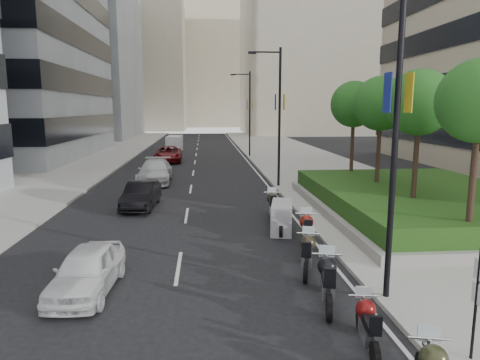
{
  "coord_description": "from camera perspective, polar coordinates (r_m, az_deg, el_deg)",
  "views": [
    {
      "loc": [
        -0.6,
        -9.61,
        5.22
      ],
      "look_at": [
        1.01,
        9.41,
        2.0
      ],
      "focal_mm": 32.0,
      "sensor_mm": 36.0,
      "label": 1
    }
  ],
  "objects": [
    {
      "name": "lamp_post_1",
      "position": [
        28.01,
        4.98,
        9.22
      ],
      "size": [
        2.34,
        0.45,
        9.0
      ],
      "color": "black",
      "rests_on": "ground"
    },
    {
      "name": "tree_3",
      "position": [
        27.18,
        14.94,
        9.69
      ],
      "size": [
        2.8,
        2.8,
        6.3
      ],
      "color": "#332319",
      "rests_on": "planter"
    },
    {
      "name": "building_cream_centre",
      "position": [
        130.37,
        -3.81,
        15.62
      ],
      "size": [
        30.0,
        24.0,
        38.0
      ],
      "primitive_type": "cube",
      "color": "#B7AD93",
      "rests_on": "ground"
    },
    {
      "name": "motorcycle_6",
      "position": [
        20.43,
        4.34,
        -3.41
      ],
      "size": [
        0.8,
        2.4,
        1.2
      ],
      "rotation": [
        0.0,
        0.0,
        1.46
      ],
      "color": "black",
      "rests_on": "ground"
    },
    {
      "name": "ground",
      "position": [
        10.95,
        -1.17,
        -18.88
      ],
      "size": [
        160.0,
        160.0,
        0.0
      ],
      "primitive_type": "plane",
      "color": "black",
      "rests_on": "ground"
    },
    {
      "name": "delivery_van",
      "position": [
        52.52,
        -8.74,
        4.71
      ],
      "size": [
        1.82,
        4.51,
        1.87
      ],
      "rotation": [
        0.0,
        0.0,
        -0.03
      ],
      "color": "white",
      "rests_on": "ground"
    },
    {
      "name": "tree_2",
      "position": [
        23.45,
        18.27,
        9.6
      ],
      "size": [
        2.8,
        2.8,
        6.3
      ],
      "color": "#332319",
      "rests_on": "planter"
    },
    {
      "name": "motorcycle_2",
      "position": [
        11.98,
        11.57,
        -13.01
      ],
      "size": [
        0.89,
        2.42,
        1.22
      ],
      "rotation": [
        0.0,
        0.0,
        1.34
      ],
      "color": "black",
      "rests_on": "ground"
    },
    {
      "name": "building_grey_far",
      "position": [
        83.55,
        -21.91,
        15.62
      ],
      "size": [
        22.0,
        26.0,
        30.0
      ],
      "primitive_type": "cube",
      "color": "gray",
      "rests_on": "ground"
    },
    {
      "name": "lamp_post_2",
      "position": [
        45.86,
        1.12,
        9.38
      ],
      "size": [
        2.34,
        0.45,
        9.0
      ],
      "color": "black",
      "rests_on": "ground"
    },
    {
      "name": "car_d",
      "position": [
        42.53,
        -9.54,
        3.42
      ],
      "size": [
        2.72,
        5.57,
        1.52
      ],
      "primitive_type": "imported",
      "rotation": [
        0.0,
        0.0,
        0.04
      ],
      "color": "maroon",
      "rests_on": "ground"
    },
    {
      "name": "motorcycle_1",
      "position": [
        10.23,
        16.62,
        -17.99
      ],
      "size": [
        0.69,
        2.06,
        1.03
      ],
      "rotation": [
        0.0,
        0.0,
        1.41
      ],
      "color": "black",
      "rests_on": "ground"
    },
    {
      "name": "hedge",
      "position": [
        22.7,
        23.13,
        -2.05
      ],
      "size": [
        9.4,
        13.4,
        0.8
      ],
      "primitive_type": "cube",
      "color": "#194313",
      "rests_on": "planter"
    },
    {
      "name": "sidewalk_left",
      "position": [
        41.54,
        -20.73,
        1.83
      ],
      "size": [
        8.0,
        100.0,
        0.15
      ],
      "primitive_type": "cube",
      "color": "#9E9B93",
      "rests_on": "ground"
    },
    {
      "name": "motorcycle_3",
      "position": [
        14.06,
        8.98,
        -9.66
      ],
      "size": [
        0.93,
        2.25,
        1.15
      ],
      "rotation": [
        0.0,
        0.0,
        1.28
      ],
      "color": "black",
      "rests_on": "ground"
    },
    {
      "name": "parking_sign",
      "position": [
        10.06,
        29.0,
        -13.64
      ],
      "size": [
        0.06,
        0.32,
        2.5
      ],
      "color": "black",
      "rests_on": "ground"
    },
    {
      "name": "tree_0",
      "position": [
        16.37,
        29.34,
        9.09
      ],
      "size": [
        2.8,
        2.8,
        6.3
      ],
      "color": "#332319",
      "rests_on": "planter"
    },
    {
      "name": "lane_edge",
      "position": [
        40.18,
        1.35,
        2.11
      ],
      "size": [
        0.12,
        100.0,
        0.01
      ],
      "primitive_type": "cube",
      "color": "silver",
      "rests_on": "ground"
    },
    {
      "name": "lane_centre",
      "position": [
        39.96,
        -6.09,
        2.02
      ],
      "size": [
        0.12,
        100.0,
        0.01
      ],
      "primitive_type": "cube",
      "color": "silver",
      "rests_on": "ground"
    },
    {
      "name": "planter",
      "position": [
        22.82,
        23.03,
        -3.52
      ],
      "size": [
        10.0,
        14.0,
        0.4
      ],
      "primitive_type": "cube",
      "color": "gray",
      "rests_on": "sidewalk_right"
    },
    {
      "name": "building_cream_left",
      "position": [
        111.61,
        -14.3,
        15.34
      ],
      "size": [
        26.0,
        24.0,
        34.0
      ],
      "primitive_type": "cube",
      "color": "#B7AD93",
      "rests_on": "ground"
    },
    {
      "name": "car_a",
      "position": [
        13.21,
        -19.71,
        -11.23
      ],
      "size": [
        1.73,
        3.9,
        1.31
      ],
      "primitive_type": "imported",
      "rotation": [
        0.0,
        0.0,
        -0.05
      ],
      "color": "white",
      "rests_on": "ground"
    },
    {
      "name": "car_c",
      "position": [
        30.82,
        -11.26,
        1.15
      ],
      "size": [
        2.35,
        5.57,
        1.61
      ],
      "primitive_type": "imported",
      "rotation": [
        0.0,
        0.0,
        0.02
      ],
      "color": "silver",
      "rests_on": "ground"
    },
    {
      "name": "building_cream_right",
      "position": [
        93.3,
        9.67,
        17.31
      ],
      "size": [
        28.0,
        24.0,
        36.0
      ],
      "primitive_type": "cube",
      "color": "#B7AD93",
      "rests_on": "ground"
    },
    {
      "name": "motorcycle_4",
      "position": [
        16.29,
        8.87,
        -6.8
      ],
      "size": [
        0.83,
        2.46,
        1.23
      ],
      "rotation": [
        0.0,
        0.0,
        1.39
      ],
      "color": "black",
      "rests_on": "ground"
    },
    {
      "name": "tree_1",
      "position": [
        19.82,
        22.82,
        9.43
      ],
      "size": [
        2.8,
        2.8,
        6.3
      ],
      "color": "#332319",
      "rests_on": "planter"
    },
    {
      "name": "car_b",
      "position": [
        23.11,
        -13.03,
        -1.98
      ],
      "size": [
        1.73,
        4.26,
        1.37
      ],
      "primitive_type": "imported",
      "rotation": [
        0.0,
        0.0,
        -0.07
      ],
      "color": "black",
      "rests_on": "ground"
    },
    {
      "name": "sidewalk_right",
      "position": [
        41.08,
        8.73,
        2.27
      ],
      "size": [
        10.0,
        100.0,
        0.15
      ],
      "primitive_type": "cube",
      "color": "#9E9B93",
      "rests_on": "ground"
    },
    {
      "name": "lamp_post_0",
      "position": [
        11.62,
        19.47,
        8.28
      ],
      "size": [
        2.34,
        0.45,
        9.0
      ],
      "color": "black",
      "rests_on": "ground"
    },
    {
      "name": "motorcycle_5",
      "position": [
        18.26,
        5.6,
        -5.0
      ],
      "size": [
        1.26,
        2.23,
        1.28
      ],
      "rotation": [
        0.0,
        0.0,
        1.36
      ],
      "color": "black",
      "rests_on": "ground"
    }
  ]
}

